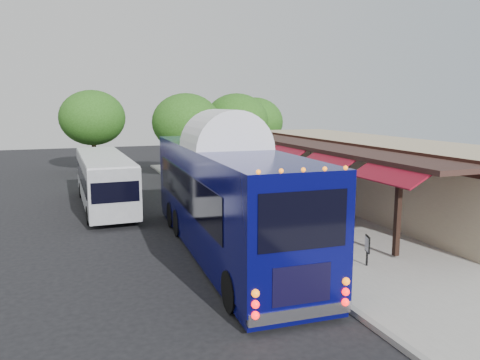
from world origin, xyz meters
name	(u,v)px	position (x,y,z in m)	size (l,w,h in m)	color
ground	(253,241)	(0.00, 0.00, 0.00)	(90.00, 90.00, 0.00)	black
sidewalk	(314,209)	(5.00, 4.00, 0.07)	(10.00, 40.00, 0.15)	#9E9B93
curb	(223,217)	(0.05, 4.00, 0.07)	(0.20, 40.00, 0.16)	gray
station_shelter	(370,172)	(8.38, 4.00, 1.85)	(8.15, 20.00, 3.60)	tan
coach_bus	(225,193)	(-1.45, -0.90, 2.25)	(3.26, 13.20, 4.19)	#06074C
city_bus	(104,178)	(-5.06, 8.67, 1.54)	(2.47, 10.42, 2.79)	gray
ped_a	(300,234)	(0.60, -2.87, 0.99)	(0.61, 0.40, 1.69)	black
ped_b	(264,186)	(3.00, 5.93, 1.07)	(0.90, 0.70, 1.84)	black
ped_c	(204,176)	(1.29, 11.49, 0.92)	(0.90, 0.38, 1.54)	black
ped_d	(277,188)	(3.40, 5.09, 1.12)	(1.25, 0.72, 1.94)	black
sign_board	(367,246)	(2.34, -4.35, 0.84)	(0.19, 0.45, 1.02)	black
tree_left	(186,123)	(1.25, 15.91, 4.14)	(4.86, 4.86, 6.22)	#382314
tree_mid	(237,121)	(5.53, 17.18, 4.17)	(4.89, 4.89, 6.26)	#382314
tree_right	(254,122)	(7.69, 18.87, 3.99)	(4.67, 4.67, 5.98)	#382314
tree_far	(93,118)	(-4.81, 22.03, 4.36)	(5.11, 5.11, 6.55)	#382314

